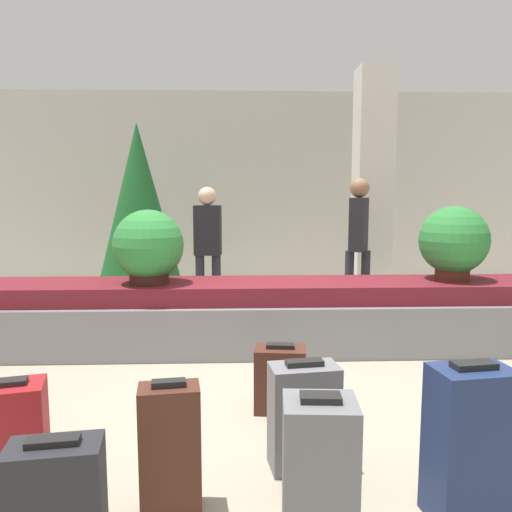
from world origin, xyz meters
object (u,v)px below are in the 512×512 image
object	(u,v)px
suitcase_7	(9,423)
traveler_0	(208,241)
suitcase_6	(280,379)
potted_plant_0	(149,247)
decorated_tree	(139,209)
suitcase_0	(469,444)
suitcase_5	(304,416)
suitcase_4	(319,470)
suitcase_2	(170,449)
potted_plant_1	(454,242)
traveler_1	(358,234)
pillar	(372,186)
suitcase_1	(56,495)

from	to	relation	value
suitcase_7	traveler_0	distance (m)	3.54
suitcase_6	suitcase_7	bearing A→B (deg)	-152.03
potted_plant_0	decorated_tree	distance (m)	1.99
traveler_0	potted_plant_0	bearing A→B (deg)	-103.96
suitcase_0	potted_plant_0	size ratio (longest dim) A/B	1.08
suitcase_5	suitcase_0	bearing A→B (deg)	-41.39
suitcase_0	suitcase_4	xyz separation A→B (m)	(-0.71, -0.11, -0.05)
suitcase_2	suitcase_4	world-z (taller)	suitcase_4
potted_plant_1	traveler_0	xyz separation A→B (m)	(-2.49, 1.24, -0.10)
potted_plant_0	decorated_tree	xyz separation A→B (m)	(-0.46, 1.91, 0.29)
suitcase_6	suitcase_7	distance (m)	1.70
suitcase_2	suitcase_4	distance (m)	0.71
suitcase_5	traveler_0	xyz separation A→B (m)	(-0.72, 3.45, 0.64)
traveler_1	suitcase_7	bearing A→B (deg)	-15.58
suitcase_2	suitcase_6	distance (m)	1.25
potted_plant_0	suitcase_0	bearing A→B (deg)	-53.54
pillar	traveler_0	distance (m)	2.50
pillar	suitcase_5	distance (m)	4.78
suitcase_4	traveler_0	world-z (taller)	traveler_0
potted_plant_0	suitcase_4	bearing A→B (deg)	-66.14
suitcase_5	suitcase_6	xyz separation A→B (m)	(-0.07, 0.72, -0.07)
pillar	suitcase_1	xyz separation A→B (m)	(-2.66, -4.92, -1.37)
pillar	potted_plant_1	bearing A→B (deg)	-83.32
potted_plant_1	decorated_tree	world-z (taller)	decorated_tree
traveler_0	traveler_1	xyz separation A→B (m)	(1.83, -0.07, 0.08)
suitcase_0	suitcase_7	size ratio (longest dim) A/B	1.57
traveler_1	decorated_tree	bearing A→B (deg)	-78.48
suitcase_2	suitcase_6	world-z (taller)	suitcase_2
suitcase_1	pillar	bearing A→B (deg)	54.07
suitcase_4	potted_plant_1	xyz separation A→B (m)	(1.78, 2.79, 0.71)
suitcase_4	suitcase_6	bearing A→B (deg)	96.64
suitcase_1	traveler_1	world-z (taller)	traveler_1
traveler_1	potted_plant_0	bearing A→B (deg)	-36.53
suitcase_2	suitcase_4	size ratio (longest dim) A/B	0.98
pillar	decorated_tree	world-z (taller)	pillar
suitcase_5	traveler_1	distance (m)	3.63
suitcase_5	potted_plant_0	distance (m)	2.53
suitcase_6	potted_plant_0	distance (m)	1.95
suitcase_5	pillar	bearing A→B (deg)	62.88
suitcase_4	decorated_tree	distance (m)	4.98
suitcase_1	potted_plant_0	size ratio (longest dim) A/B	0.70
traveler_0	pillar	bearing A→B (deg)	27.25
suitcase_2	suitcase_7	distance (m)	1.08
suitcase_2	potted_plant_1	world-z (taller)	potted_plant_1
suitcase_4	suitcase_5	distance (m)	0.58
suitcase_6	potted_plant_1	distance (m)	2.50
traveler_1	suitcase_0	bearing A→B (deg)	18.60
suitcase_0	suitcase_6	bearing A→B (deg)	115.22
pillar	decorated_tree	xyz separation A→B (m)	(-3.17, -0.31, -0.30)
pillar	suitcase_7	bearing A→B (deg)	-126.89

